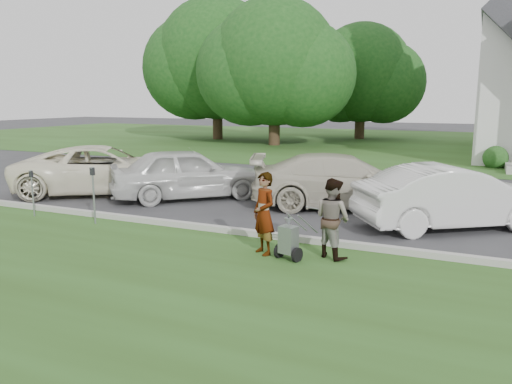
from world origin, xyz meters
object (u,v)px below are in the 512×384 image
Objects in this scene: person_right at (332,219)px; parking_meter_near at (93,188)px; car_b at (187,173)px; tree_left at (274,68)px; parking_meter_far at (32,188)px; tree_far at (217,64)px; tree_back at (361,78)px; person_left at (264,214)px; car_c at (343,181)px; car_a at (104,170)px; car_d at (452,197)px; striping_cart at (289,241)px.

person_right is 6.13m from parking_meter_near.
car_b is at bearing -5.90° from person_right.
tree_left reaches higher than parking_meter_far.
parking_meter_far is at bearing -71.97° from tree_far.
tree_back reaches higher than parking_meter_far.
person_left reaches higher than car_b.
person_left is (5.04, -30.55, -3.90)m from tree_back.
tree_far is at bearing 16.41° from car_c.
tree_left is 2.00× the size of car_c.
car_c reaches higher than parking_meter_near.
person_right is at bearing 171.61° from car_c.
tree_far is 30.04m from person_left.
car_a is at bearing -172.91° from person_left.
parking_meter_near is 1.16× the size of parking_meter_far.
parking_meter_near is 4.31m from car_a.
car_a is 7.85m from car_c.
parking_meter_far is 0.22× the size of car_a.
car_c is 1.14× the size of car_d.
tree_left is 19.17m from car_a.
car_c is 3.25m from car_d.
tree_far is 26.08m from car_c.
car_b reaches higher than car_d.
person_left reaches higher than car_d.
person_right is (1.30, 0.36, -0.04)m from person_left.
tree_left is at bearing -27.72° from car_a.
tree_back is (10.00, 5.00, -0.97)m from tree_far.
parking_meter_far is 4.50m from car_b.
person_right is 0.33× the size of car_b.
striping_cart is 0.63× the size of person_left.
parking_meter_near is (10.21, -25.03, -4.78)m from tree_far.
parking_meter_near is (0.21, -30.03, -3.81)m from tree_back.
tree_left is 22.82m from parking_meter_near.
car_d is at bearing -123.25° from car_a.
car_d is (2.72, 3.94, 0.37)m from striping_cart.
tree_left reaches higher than car_d.
parking_meter_near is (-5.41, 0.66, 0.52)m from striping_cart.
car_c is (-0.28, 5.18, 0.38)m from striping_cart.
tree_left is at bearing -116.57° from tree_back.
person_left is 0.29× the size of car_a.
tree_far reaches higher than person_right.
parking_meter_near is (4.21, -22.03, -4.20)m from tree_left.
car_b is (4.58, -18.27, -4.30)m from tree_left.
person_left reaches higher than parking_meter_near.
car_b is 4.83m from car_c.
tree_back is 31.20m from person_left.
tree_far reaches higher than parking_meter_near.
car_d is (8.13, 3.28, -0.15)m from parking_meter_near.
car_b is at bearing 154.27° from striping_cart.
car_c is at bearing -53.19° from tree_far.
person_right is 0.30× the size of car_c.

